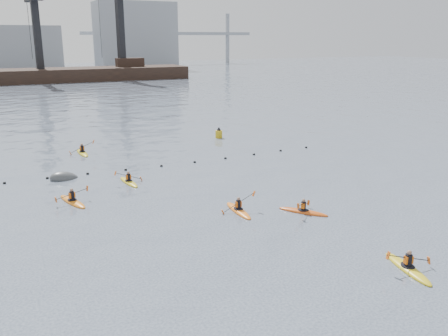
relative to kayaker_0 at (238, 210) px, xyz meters
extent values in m
plane|color=#36404F|center=(-1.90, -10.05, -0.10)|extent=(400.00, 400.00, 0.00)
sphere|color=black|center=(-12.90, 12.70, -0.07)|extent=(0.24, 0.24, 0.24)
sphere|color=black|center=(-9.90, 12.66, -0.07)|extent=(0.24, 0.24, 0.24)
sphere|color=black|center=(-6.90, 12.53, -0.07)|extent=(0.24, 0.24, 0.24)
sphere|color=black|center=(-3.90, 12.36, -0.07)|extent=(0.24, 0.24, 0.24)
sphere|color=black|center=(-0.90, 12.23, -0.07)|extent=(0.24, 0.24, 0.24)
sphere|color=black|center=(2.10, 12.20, -0.07)|extent=(0.24, 0.24, 0.24)
sphere|color=black|center=(5.10, 12.29, -0.07)|extent=(0.24, 0.24, 0.24)
sphere|color=black|center=(8.10, 12.45, -0.07)|extent=(0.24, 0.24, 0.24)
sphere|color=black|center=(11.10, 12.61, -0.07)|extent=(0.24, 0.24, 0.24)
sphere|color=black|center=(14.10, 12.70, -0.07)|extent=(0.24, 0.24, 0.24)
cube|color=black|center=(-1.90, 99.95, 0.75)|extent=(72.00, 12.00, 4.50)
cube|color=black|center=(20.10, 99.95, 4.10)|extent=(7.00, 3.00, 2.20)
cube|color=black|center=(-1.90, 99.95, 11.50)|extent=(1.73, 1.73, 17.00)
cube|color=black|center=(18.10, 99.95, 12.50)|extent=(1.96, 1.96, 19.00)
cube|color=gray|center=(-6.90, 139.95, 6.90)|extent=(30.00, 14.00, 14.00)
cube|color=gray|center=(33.10, 139.95, 10.90)|extent=(26.00, 14.00, 22.00)
cube|color=gray|center=(53.10, 159.95, 11.90)|extent=(70.00, 2.00, 1.20)
cylinder|color=gray|center=(28.10, 159.95, 9.90)|extent=(1.60, 1.60, 20.00)
cylinder|color=gray|center=(78.10, 159.95, 9.90)|extent=(1.60, 1.60, 20.00)
ellipsoid|color=orange|center=(0.00, 0.00, -0.06)|extent=(0.82, 3.32, 0.33)
cylinder|color=black|center=(0.00, 0.00, 0.07)|extent=(0.65, 0.65, 0.06)
cylinder|color=black|center=(0.00, 0.00, 0.36)|extent=(0.31, 0.31, 0.53)
cube|color=#DA5A0C|center=(0.00, 0.00, 0.38)|extent=(0.38, 0.24, 0.35)
sphere|color=#8C6651|center=(0.00, 0.00, 0.72)|extent=(0.22, 0.22, 0.22)
cylinder|color=black|center=(0.00, 0.00, 0.46)|extent=(2.04, 0.14, 1.03)
cube|color=#D85914|center=(-1.05, 0.05, 0.00)|extent=(0.21, 0.15, 0.34)
cube|color=#D85914|center=(1.05, -0.05, 0.93)|extent=(0.21, 0.15, 0.34)
ellipsoid|color=gold|center=(3.55, -10.22, -0.06)|extent=(1.39, 3.51, 0.34)
cylinder|color=black|center=(3.55, -10.22, 0.08)|extent=(0.77, 0.77, 0.06)
cylinder|color=black|center=(3.55, -10.22, 0.38)|extent=(0.32, 0.32, 0.56)
cube|color=#DA5A0C|center=(3.55, -10.22, 0.41)|extent=(0.43, 0.31, 0.37)
sphere|color=#8C6651|center=(3.55, -10.22, 0.76)|extent=(0.23, 0.23, 0.23)
cylinder|color=black|center=(3.55, -10.22, 0.49)|extent=(2.27, 0.52, 0.59)
cube|color=#D85914|center=(2.48, -10.00, 0.75)|extent=(0.17, 0.18, 0.37)
cube|color=#D85914|center=(4.63, -10.45, 0.24)|extent=(0.17, 0.18, 0.37)
ellipsoid|color=orange|center=(-9.02, 6.22, -0.06)|extent=(1.61, 3.47, 0.34)
cylinder|color=black|center=(-9.02, 6.22, 0.08)|extent=(0.79, 0.79, 0.06)
cylinder|color=black|center=(-9.02, 6.22, 0.38)|extent=(0.32, 0.32, 0.55)
cube|color=#DA5A0C|center=(-9.02, 6.22, 0.40)|extent=(0.43, 0.33, 0.36)
sphere|color=#8C6651|center=(-9.02, 6.22, 0.75)|extent=(0.22, 0.22, 0.22)
cylinder|color=black|center=(-9.02, 6.22, 0.49)|extent=(2.25, 0.69, 0.36)
cube|color=#D85914|center=(-10.06, 5.91, 0.34)|extent=(0.14, 0.17, 0.37)
cube|color=#D85914|center=(-7.98, 6.52, 0.63)|extent=(0.14, 0.17, 0.37)
ellipsoid|color=gold|center=(-4.56, 8.90, -0.06)|extent=(0.97, 3.14, 0.31)
cylinder|color=black|center=(-4.56, 8.90, 0.06)|extent=(0.64, 0.64, 0.06)
cylinder|color=black|center=(-4.56, 8.90, 0.33)|extent=(0.29, 0.29, 0.50)
cube|color=#DA5A0C|center=(-4.56, 8.90, 0.35)|extent=(0.37, 0.25, 0.33)
sphere|color=#8C6651|center=(-4.56, 8.90, 0.67)|extent=(0.20, 0.20, 0.20)
cylinder|color=black|center=(-4.56, 8.90, 0.43)|extent=(1.98, 0.27, 0.81)
cube|color=#D85914|center=(-5.54, 8.78, 0.79)|extent=(0.18, 0.15, 0.32)
cube|color=#D85914|center=(-3.59, 9.01, 0.07)|extent=(0.18, 0.15, 0.32)
ellipsoid|color=#C34B12|center=(3.51, -1.92, -0.06)|extent=(2.39, 2.92, 0.32)
cylinder|color=black|center=(3.51, -1.92, 0.07)|extent=(0.83, 0.83, 0.06)
cylinder|color=black|center=(3.51, -1.92, 0.34)|extent=(0.30, 0.30, 0.51)
cube|color=#DA5A0C|center=(3.51, -1.92, 0.36)|extent=(0.42, 0.39, 0.34)
sphere|color=#8C6651|center=(3.51, -1.92, 0.69)|extent=(0.21, 0.21, 0.21)
cylinder|color=black|center=(3.51, -1.92, 0.44)|extent=(1.73, 1.29, 0.51)
cube|color=#D85914|center=(4.32, -1.32, 0.22)|extent=(0.18, 0.18, 0.34)
cube|color=#D85914|center=(2.70, -2.52, 0.66)|extent=(0.18, 0.18, 0.34)
ellipsoid|color=gold|center=(-6.05, 19.87, -0.06)|extent=(0.84, 3.44, 0.34)
cylinder|color=black|center=(-6.05, 19.87, 0.08)|extent=(0.67, 0.67, 0.06)
cylinder|color=black|center=(-6.05, 19.87, 0.38)|extent=(0.32, 0.32, 0.55)
cube|color=#DA5A0C|center=(-6.05, 19.87, 0.40)|extent=(0.39, 0.25, 0.36)
sphere|color=#8C6651|center=(-6.05, 19.87, 0.75)|extent=(0.22, 0.22, 0.22)
cylinder|color=black|center=(-6.05, 19.87, 0.49)|extent=(2.18, 0.14, 0.93)
cube|color=#D85914|center=(-7.13, 19.82, 0.07)|extent=(0.19, 0.16, 0.36)
cube|color=#D85914|center=(-4.96, 19.92, 0.90)|extent=(0.19, 0.16, 0.36)
ellipsoid|color=#434648|center=(-8.73, 12.07, -0.10)|extent=(2.47, 1.50, 1.52)
cylinder|color=#BE9313|center=(8.46, 20.80, 0.22)|extent=(0.74, 0.74, 0.95)
cone|color=black|center=(8.46, 20.80, 0.91)|extent=(0.47, 0.47, 0.37)
camera|label=1|loc=(-12.85, -24.49, 10.32)|focal=38.00mm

